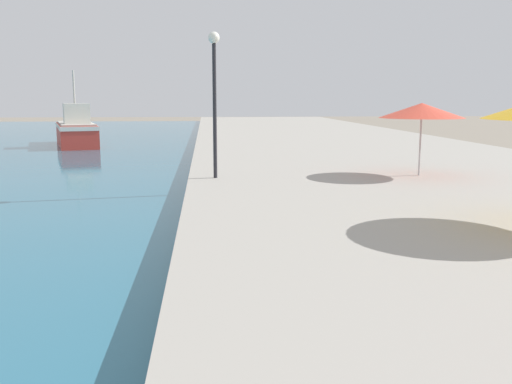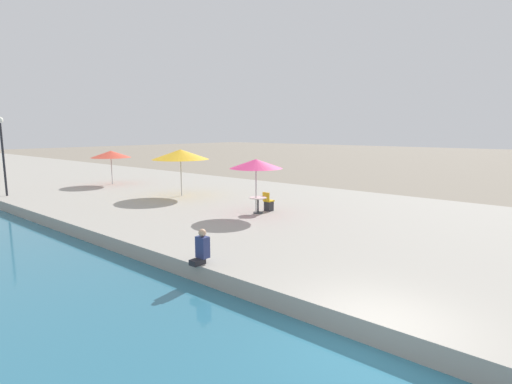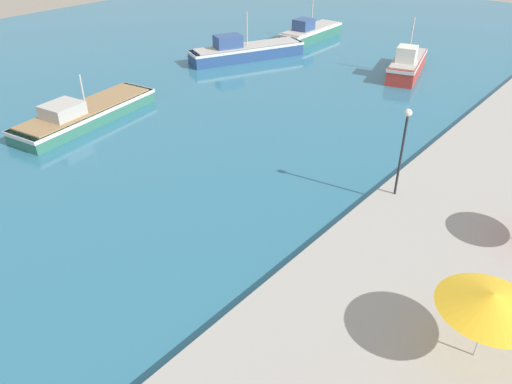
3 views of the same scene
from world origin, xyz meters
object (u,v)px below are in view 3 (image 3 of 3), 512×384
fishing_boat_near (84,113)px  fishing_boat_distant (310,32)px  lamppost (404,138)px  cafe_umbrella_white (492,301)px  fishing_boat_mid (245,50)px  fishing_boat_far (407,64)px

fishing_boat_near → fishing_boat_distant: (-0.60, 28.02, 0.16)m
fishing_boat_distant → lamppost: (21.61, -23.95, 2.79)m
fishing_boat_near → cafe_umbrella_white: (27.71, -3.69, 2.28)m
fishing_boat_mid → cafe_umbrella_white: fishing_boat_mid is taller
fishing_boat_far → lamppost: lamppost is taller
fishing_boat_distant → cafe_umbrella_white: bearing=-49.6°
fishing_boat_near → cafe_umbrella_white: bearing=-16.5°
fishing_boat_far → lamppost: bearing=-82.1°
fishing_boat_far → cafe_umbrella_white: 31.38m
cafe_umbrella_white → lamppost: 10.27m
cafe_umbrella_white → lamppost: size_ratio=0.72×
fishing_boat_distant → fishing_boat_far: bearing=-20.1°
fishing_boat_mid → lamppost: lamppost is taller
lamppost → fishing_boat_far: bearing=113.8°
fishing_boat_mid → fishing_boat_far: 14.65m
fishing_boat_near → cafe_umbrella_white: size_ratio=3.36×
fishing_boat_far → cafe_umbrella_white: fishing_boat_far is taller
fishing_boat_near → cafe_umbrella_white: 28.05m
cafe_umbrella_white → lamppost: (-6.70, 7.76, 0.67)m
fishing_boat_far → fishing_boat_distant: bearing=145.4°
fishing_boat_mid → fishing_boat_distant: bearing=110.4°
fishing_boat_mid → lamppost: (22.22, -14.13, 2.76)m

